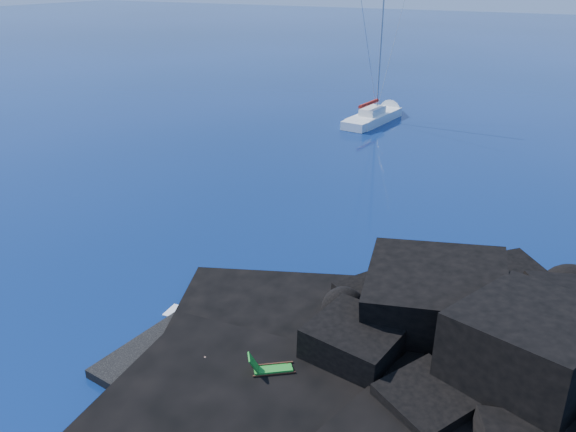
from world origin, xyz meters
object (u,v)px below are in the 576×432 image
Objects in this scene: deck_chair at (273,364)px; sunbather at (192,359)px; sailboat at (374,122)px; marker_cone at (308,357)px.

deck_chair is 0.83× the size of sunbather.
sailboat is 36.59m from marker_cone.
deck_chair reaches higher than sunbather.
sunbather is at bearing -72.98° from sailboat.
deck_chair reaches higher than marker_cone.
sailboat is 37.57m from deck_chair.
marker_cone reaches higher than sunbather.
sunbather is (6.80, -37.03, 0.53)m from sailboat.
marker_cone is (10.38, -35.08, 0.61)m from sailboat.
deck_chair is 1.44m from marker_cone.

